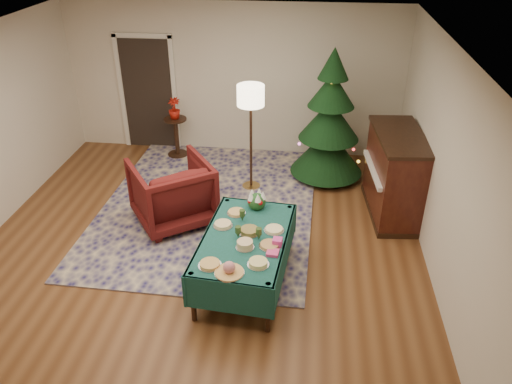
# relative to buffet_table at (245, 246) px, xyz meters

# --- Properties ---
(room_shell) EXTENTS (7.00, 7.00, 7.00)m
(room_shell) POSITION_rel_buffet_table_xyz_m (-0.71, 0.31, 0.82)
(room_shell) COLOR #593319
(room_shell) RESTS_ON ground
(doorway) EXTENTS (1.08, 0.04, 2.16)m
(doorway) POSITION_rel_buffet_table_xyz_m (-2.31, 3.79, 0.56)
(doorway) COLOR black
(doorway) RESTS_ON ground
(rug) EXTENTS (3.29, 4.27, 0.02)m
(rug) POSITION_rel_buffet_table_xyz_m (-0.81, 1.71, -0.52)
(rug) COLOR #181550
(rug) RESTS_ON ground
(buffet_table) EXTENTS (1.15, 1.79, 0.67)m
(buffet_table) POSITION_rel_buffet_table_xyz_m (0.00, 0.00, 0.00)
(buffet_table) COLOR black
(buffet_table) RESTS_ON ground
(platter_0) EXTENTS (0.26, 0.26, 0.04)m
(platter_0) POSITION_rel_buffet_table_xyz_m (-0.31, -0.59, 0.15)
(platter_0) COLOR silver
(platter_0) RESTS_ON buffet_table
(platter_1) EXTENTS (0.32, 0.32, 0.14)m
(platter_1) POSITION_rel_buffet_table_xyz_m (-0.08, -0.68, 0.19)
(platter_1) COLOR silver
(platter_1) RESTS_ON buffet_table
(platter_2) EXTENTS (0.24, 0.24, 0.06)m
(platter_2) POSITION_rel_buffet_table_xyz_m (0.21, -0.51, 0.16)
(platter_2) COLOR silver
(platter_2) RESTS_ON buffet_table
(platter_3) EXTENTS (0.21, 0.21, 0.09)m
(platter_3) POSITION_rel_buffet_table_xyz_m (0.03, -0.22, 0.18)
(platter_3) COLOR silver
(platter_3) RESTS_ON buffet_table
(platter_4) EXTENTS (0.25, 0.25, 0.04)m
(platter_4) POSITION_rel_buffet_table_xyz_m (0.30, -0.16, 0.15)
(platter_4) COLOR silver
(platter_4) RESTS_ON buffet_table
(platter_5) EXTENTS (0.24, 0.24, 0.05)m
(platter_5) POSITION_rel_buffet_table_xyz_m (-0.30, 0.19, 0.15)
(platter_5) COLOR silver
(platter_5) RESTS_ON buffet_table
(platter_6) EXTENTS (0.25, 0.25, 0.06)m
(platter_6) POSITION_rel_buffet_table_xyz_m (0.04, 0.08, 0.16)
(platter_6) COLOR silver
(platter_6) RESTS_ON buffet_table
(platter_7) EXTENTS (0.25, 0.25, 0.04)m
(platter_7) POSITION_rel_buffet_table_xyz_m (0.33, 0.16, 0.15)
(platter_7) COLOR silver
(platter_7) RESTS_ON buffet_table
(platter_8) EXTENTS (0.24, 0.24, 0.04)m
(platter_8) POSITION_rel_buffet_table_xyz_m (-0.18, 0.49, 0.15)
(platter_8) COLOR silver
(platter_8) RESTS_ON buffet_table
(goblet_0) EXTENTS (0.07, 0.07, 0.16)m
(goblet_0) POSITION_rel_buffet_table_xyz_m (-0.08, 0.34, 0.21)
(goblet_0) COLOR #2D471E
(goblet_0) RESTS_ON buffet_table
(goblet_1) EXTENTS (0.07, 0.07, 0.16)m
(goblet_1) POSITION_rel_buffet_table_xyz_m (0.17, -0.04, 0.21)
(goblet_1) COLOR #2D471E
(goblet_1) RESTS_ON buffet_table
(goblet_2) EXTENTS (0.07, 0.07, 0.16)m
(goblet_2) POSITION_rel_buffet_table_xyz_m (-0.08, -0.03, 0.21)
(goblet_2) COLOR #2D471E
(goblet_2) RESTS_ON buffet_table
(napkin_stack) EXTENTS (0.14, 0.14, 0.04)m
(napkin_stack) POSITION_rel_buffet_table_xyz_m (0.35, -0.30, 0.15)
(napkin_stack) COLOR #E33F82
(napkin_stack) RESTS_ON buffet_table
(gift_box) EXTENTS (0.12, 0.12, 0.09)m
(gift_box) POSITION_rel_buffet_table_xyz_m (0.39, -0.13, 0.18)
(gift_box) COLOR #E03E9D
(gift_box) RESTS_ON buffet_table
(centerpiece) EXTENTS (0.24, 0.24, 0.28)m
(centerpiece) POSITION_rel_buffet_table_xyz_m (0.06, 0.66, 0.25)
(centerpiece) COLOR #1E4C1E
(centerpiece) RESTS_ON buffet_table
(armchair) EXTENTS (1.40, 1.38, 1.06)m
(armchair) POSITION_rel_buffet_table_xyz_m (-1.22, 1.24, -0.00)
(armchair) COLOR #4F1111
(armchair) RESTS_ON ground
(floor_lamp) EXTENTS (0.42, 0.42, 1.73)m
(floor_lamp) POSITION_rel_buffet_table_xyz_m (-0.22, 2.39, 0.94)
(floor_lamp) COLOR #A57F3F
(floor_lamp) RESTS_ON ground
(side_table) EXTENTS (0.41, 0.41, 0.73)m
(side_table) POSITION_rel_buffet_table_xyz_m (-1.73, 3.43, -0.18)
(side_table) COLOR black
(side_table) RESTS_ON ground
(potted_plant) EXTENTS (0.21, 0.38, 0.21)m
(potted_plant) POSITION_rel_buffet_table_xyz_m (-1.73, 3.43, 0.30)
(potted_plant) COLOR #A1160B
(potted_plant) RESTS_ON side_table
(christmas_tree) EXTENTS (1.33, 1.33, 2.21)m
(christmas_tree) POSITION_rel_buffet_table_xyz_m (1.00, 2.90, 0.46)
(christmas_tree) COLOR black
(christmas_tree) RESTS_ON ground
(piano) EXTENTS (0.81, 1.53, 1.28)m
(piano) POSITION_rel_buffet_table_xyz_m (1.96, 1.85, 0.09)
(piano) COLOR black
(piano) RESTS_ON ground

